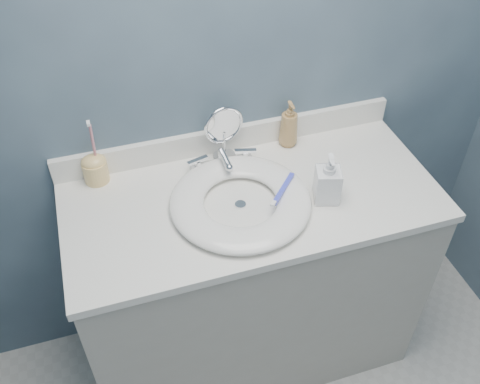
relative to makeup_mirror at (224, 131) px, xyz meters
name	(u,v)px	position (x,y,z in m)	size (l,w,h in m)	color
back_wall	(226,67)	(0.03, 0.06, 0.21)	(2.20, 0.02, 2.40)	#415261
vanity_cabinet	(250,283)	(0.03, -0.22, -0.57)	(1.20, 0.55, 0.85)	#B1ADA2
countertop	(252,200)	(0.03, -0.22, -0.13)	(1.22, 0.57, 0.03)	white
backsplash	(229,138)	(0.03, 0.04, -0.07)	(1.22, 0.02, 0.09)	white
basin	(240,201)	(-0.02, -0.25, -0.10)	(0.45, 0.45, 0.04)	white
drain	(240,205)	(-0.02, -0.25, -0.11)	(0.04, 0.04, 0.01)	silver
faucet	(223,161)	(-0.02, -0.05, -0.09)	(0.25, 0.13, 0.07)	silver
makeup_mirror	(224,131)	(0.00, 0.00, 0.00)	(0.14, 0.08, 0.21)	silver
soap_bottle_amber	(289,124)	(0.24, 0.01, -0.03)	(0.07, 0.07, 0.17)	#AB834D
soap_bottle_clear	(328,178)	(0.25, -0.30, -0.03)	(0.08, 0.08, 0.17)	white
toothbrush_holder	(95,167)	(-0.44, 0.01, -0.06)	(0.08, 0.08, 0.24)	#EFC877
toothbrush_lying	(283,190)	(0.11, -0.26, -0.07)	(0.13, 0.14, 0.02)	#3E49DE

